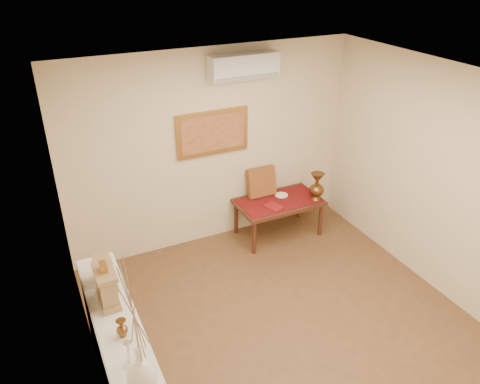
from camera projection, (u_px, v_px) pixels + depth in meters
floor at (295, 337)px, 5.09m from camera, size 4.50×4.50×0.00m
ceiling at (313, 93)px, 3.82m from camera, size 4.50×4.50×0.00m
wall_back at (212, 150)px, 6.25m from camera, size 4.00×0.02×2.70m
wall_left at (88, 292)px, 3.69m from camera, size 0.02×4.50×2.70m
wall_right at (455, 190)px, 5.22m from camera, size 0.02×4.50×2.70m
white_vase at (136, 335)px, 3.04m from camera, size 0.21×0.21×1.10m
candlestick at (129, 354)px, 3.46m from camera, size 0.11×0.11×0.23m
brass_urn_small at (122, 326)px, 3.73m from camera, size 0.09×0.09×0.21m
table_cloth at (279, 201)px, 6.65m from camera, size 1.14×0.59×0.01m
brass_urn_tall at (317, 184)px, 6.57m from camera, size 0.22×0.22×0.49m
plate at (281, 195)px, 6.77m from camera, size 0.19×0.19×0.01m
menu at (274, 207)px, 6.48m from camera, size 0.25×0.30×0.01m
cushion at (261, 182)px, 6.70m from camera, size 0.42×0.19×0.43m
display_ledge at (123, 362)px, 4.16m from camera, size 0.37×2.02×0.98m
mantel_clock at (107, 285)px, 4.06m from camera, size 0.17×0.36×0.41m
wooden_chest at (103, 269)px, 4.35m from camera, size 0.16×0.21×0.24m
low_table at (279, 205)px, 6.68m from camera, size 1.20×0.70×0.55m
painting at (213, 133)px, 6.11m from camera, size 1.00×0.06×0.60m
ac_unit at (244, 66)px, 5.78m from camera, size 0.90×0.25×0.30m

